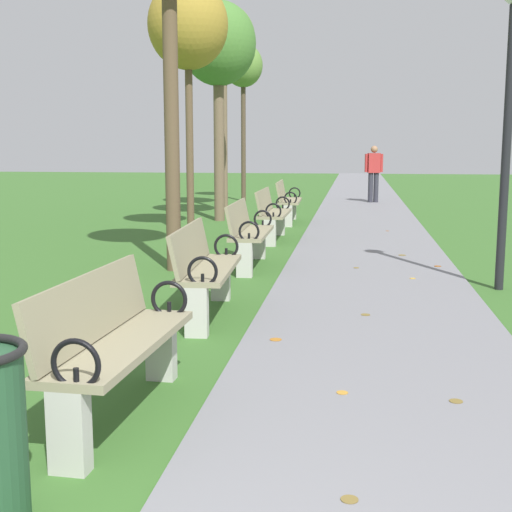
% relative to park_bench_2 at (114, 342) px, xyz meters
% --- Properties ---
extents(paved_walkway, '(2.33, 44.00, 0.02)m').
position_rel_park_bench_2_xyz_m(paved_walkway, '(1.67, 15.29, -0.48)').
color(paved_walkway, slate).
rests_on(paved_walkway, ground).
extents(park_bench_2, '(0.55, 1.62, 0.90)m').
position_rel_park_bench_2_xyz_m(park_bench_2, '(0.00, 0.00, 0.00)').
color(park_bench_2, gray).
rests_on(park_bench_2, ground).
extents(park_bench_3, '(0.55, 1.62, 0.90)m').
position_rel_park_bench_2_xyz_m(park_bench_3, '(-0.00, 2.62, 0.00)').
color(park_bench_3, gray).
rests_on(park_bench_3, ground).
extents(park_bench_4, '(0.50, 1.61, 0.90)m').
position_rel_park_bench_2_xyz_m(park_bench_4, '(-0.00, 5.46, 0.00)').
color(park_bench_4, gray).
rests_on(park_bench_4, ground).
extents(park_bench_5, '(0.47, 1.60, 0.90)m').
position_rel_park_bench_2_xyz_m(park_bench_5, '(-0.00, 8.22, 0.00)').
color(park_bench_5, gray).
rests_on(park_bench_5, ground).
extents(park_bench_6, '(0.52, 1.61, 0.90)m').
position_rel_park_bench_2_xyz_m(park_bench_6, '(-0.00, 11.04, 0.00)').
color(park_bench_6, gray).
rests_on(park_bench_6, ground).
extents(tree_2, '(1.43, 1.43, 4.57)m').
position_rel_park_bench_2_xyz_m(tree_2, '(-1.57, 8.66, 3.26)').
color(tree_2, brown).
rests_on(tree_2, ground).
extents(tree_3, '(1.62, 1.62, 4.71)m').
position_rel_park_bench_2_xyz_m(tree_3, '(-1.54, 11.29, 3.26)').
color(tree_3, brown).
rests_on(tree_3, ground).
extents(tree_4, '(1.55, 1.55, 5.10)m').
position_rel_park_bench_2_xyz_m(tree_4, '(-1.84, 13.58, 3.71)').
color(tree_4, brown).
rests_on(tree_4, ground).
extents(tree_5, '(1.14, 1.14, 4.57)m').
position_rel_park_bench_2_xyz_m(tree_5, '(-1.87, 16.75, 3.38)').
color(tree_5, '#4C3D2D').
rests_on(tree_5, ground).
extents(pedestrian_walking, '(0.52, 0.28, 1.62)m').
position_rel_park_bench_2_xyz_m(pedestrian_walking, '(1.96, 16.62, 0.44)').
color(pedestrian_walking, '#2D2D38').
rests_on(pedestrian_walking, paved_walkway).
extents(lamp_post, '(0.28, 0.28, 3.48)m').
position_rel_park_bench_2_xyz_m(lamp_post, '(3.13, 4.38, 1.82)').
color(lamp_post, black).
rests_on(lamp_post, ground).
extents(scattered_leaves, '(4.35, 16.48, 0.02)m').
position_rel_park_bench_2_xyz_m(scattered_leaves, '(1.11, 2.43, -0.47)').
color(scattered_leaves, '#93511E').
rests_on(scattered_leaves, ground).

